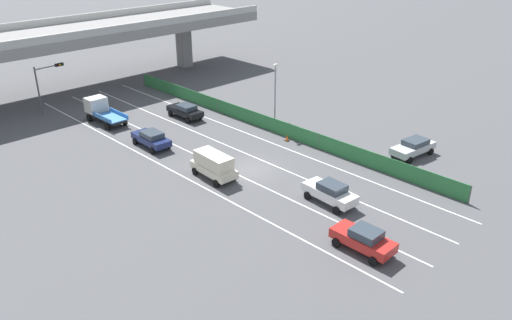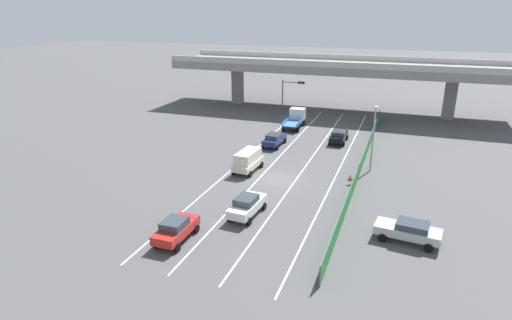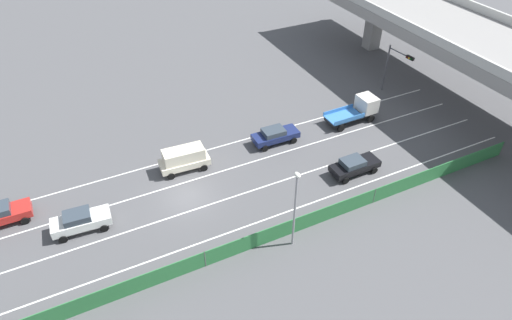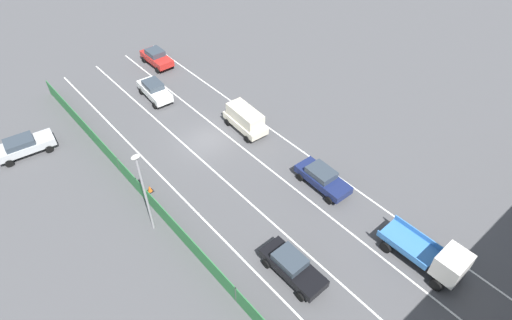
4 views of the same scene
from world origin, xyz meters
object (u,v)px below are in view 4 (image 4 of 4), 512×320
Objects in this scene: flatbed_truck_blue at (437,259)px; traffic_cone at (150,189)px; parked_wagon_silver at (24,145)px; street_lamp at (143,186)px; car_sedan_black at (292,266)px; car_sedan_red at (156,57)px; car_van_cream at (245,119)px; car_sedan_white at (154,90)px; car_sedan_navy at (322,178)px.

flatbed_truck_blue is 20.60m from traffic_cone.
street_lamp is (-4.00, 13.77, 3.29)m from parked_wagon_silver.
car_sedan_black is 10.71m from street_lamp.
car_sedan_red is 7.17× the size of traffic_cone.
car_van_cream is at bearing 149.28° from parked_wagon_silver.
car_sedan_red is 6.41m from car_sedan_white.
street_lamp reaches higher than car_sedan_red.
car_sedan_red reaches higher than parked_wagon_silver.
car_van_cream is 18.96m from flatbed_truck_blue.
car_sedan_navy is 0.83× the size of flatbed_truck_blue.
car_sedan_navy is at bearing 130.53° from parked_wagon_silver.
car_van_cream is (-7.16, -13.30, 0.35)m from car_sedan_black.
car_van_cream is (-0.06, 14.94, 0.30)m from car_sedan_red.
car_sedan_white is 0.65× the size of street_lamp.
traffic_cone is (10.33, 1.08, -0.95)m from car_van_cream.
car_sedan_white is at bearing -179.71° from parked_wagon_silver.
car_sedan_red is (-7.10, -28.24, 0.05)m from car_sedan_black.
car_sedan_navy is 0.67× the size of street_lamp.
traffic_cone is at bearing 5.97° from car_van_cream.
car_sedan_navy is 7.76× the size of traffic_cone.
car_sedan_black reaches higher than traffic_cone.
flatbed_truck_blue reaches higher than car_van_cream.
traffic_cone is at bearing -116.35° from street_lamp.
car_van_cream reaches higher than traffic_cone.
car_sedan_white is 7.59× the size of traffic_cone.
car_sedan_black is 1.01× the size of car_van_cream.
flatbed_truck_blue is at bearing 89.04° from car_sedan_navy.
car_van_cream reaches higher than car_sedan_navy.
car_sedan_black is at bearing 104.56° from traffic_cone.
car_sedan_white reaches higher than parked_wagon_silver.
flatbed_truck_blue is at bearing 141.16° from car_sedan_black.
car_van_cream is 10.16m from car_sedan_white.
parked_wagon_silver reaches higher than traffic_cone.
car_sedan_red is at bearing -160.99° from parked_wagon_silver.
car_sedan_red is 0.77× the size of flatbed_truck_blue.
car_sedan_red is 19.04m from traffic_cone.
car_sedan_red is 0.62× the size of street_lamp.
car_sedan_navy reaches higher than traffic_cone.
car_sedan_red is 0.94× the size of car_sedan_white.
traffic_cone is (3.17, -12.22, -0.60)m from car_sedan_black.
flatbed_truck_blue is (0.16, 9.76, 0.37)m from car_sedan_navy.
flatbed_truck_blue is 32.52m from parked_wagon_silver.
car_van_cream is 0.66× the size of street_lamp.
street_lamp reaches higher than parked_wagon_silver.
car_sedan_white is (3.45, 5.40, 0.02)m from car_sedan_red.
car_sedan_navy is at bearing -150.27° from car_sedan_black.
car_sedan_navy is (-7.19, -4.10, 0.01)m from car_sedan_black.
car_sedan_white is 0.94× the size of parked_wagon_silver.
car_sedan_white is 0.81× the size of flatbed_truck_blue.
car_sedan_white is 12.42m from parked_wagon_silver.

